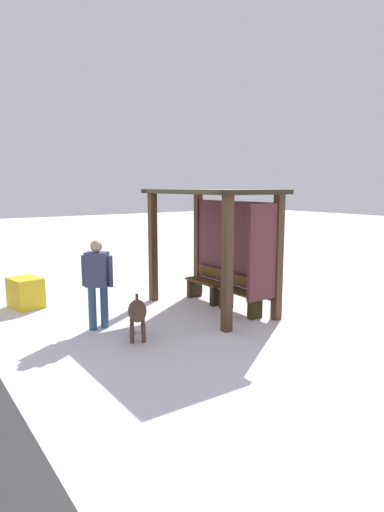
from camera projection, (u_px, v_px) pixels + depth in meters
The scene contains 7 objects.
ground_plane at pixel (210, 309), 9.10m from camera, with size 60.00×60.00×0.00m, color white.
bus_shelter at pixel (223, 228), 8.86m from camera, with size 2.95×1.59×2.49m.
bench_left_inside at pixel (206, 286), 9.72m from camera, with size 1.08×0.40×0.75m.
bench_center_inside at pixel (241, 297), 8.76m from camera, with size 1.08×0.34×0.74m.
person_walking at pixel (97, 278), 7.70m from camera, with size 0.45×0.49×1.61m.
dog at pixel (137, 312), 7.19m from camera, with size 0.97×0.62×0.68m.
grit_bin at pixel (26, 293), 9.17m from camera, with size 0.70×0.56×0.64m, color yellow.
Camera 1 is at (7.03, -5.33, 2.54)m, focal length 30.39 mm.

